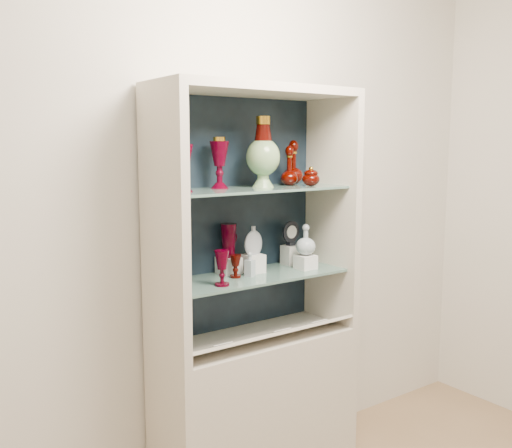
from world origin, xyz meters
TOP-DOWN VIEW (x-y plane):
  - wall_back at (0.00, 1.75)m, footprint 3.50×0.02m
  - cabinet_base at (0.00, 1.53)m, footprint 1.00×0.40m
  - cabinet_back_panel at (0.00, 1.72)m, footprint 0.98×0.02m
  - cabinet_side_left at (-0.48, 1.53)m, footprint 0.04×0.40m
  - cabinet_side_right at (0.48, 1.53)m, footprint 0.04×0.40m
  - cabinet_top_cap at (0.00, 1.53)m, footprint 1.00×0.40m
  - shelf_lower at (0.00, 1.55)m, footprint 0.92×0.34m
  - shelf_upper at (0.00, 1.55)m, footprint 0.92×0.34m
  - label_ledge at (0.00, 1.42)m, footprint 0.92×0.17m
  - label_card_0 at (0.05, 1.42)m, footprint 0.10×0.06m
  - label_card_1 at (0.29, 1.42)m, footprint 0.10×0.06m
  - label_card_2 at (-0.28, 1.42)m, footprint 0.10×0.06m
  - pedestal_lamp_left at (-0.38, 1.53)m, footprint 0.11×0.11m
  - pedestal_lamp_right at (-0.15, 1.61)m, footprint 0.10×0.10m
  - enamel_urn at (0.06, 1.56)m, footprint 0.21×0.21m
  - ruby_decanter_a at (0.24, 1.57)m, footprint 0.11×0.11m
  - ruby_decanter_b at (0.31, 1.64)m, footprint 0.13×0.13m
  - lidded_bowl at (0.30, 1.48)m, footprint 0.09×0.09m
  - cobalt_goblet at (-0.41, 1.53)m, footprint 0.09×0.09m
  - ruby_goblet_tall at (-0.23, 1.46)m, footprint 0.08×0.08m
  - ruby_goblet_small at (-0.10, 1.56)m, footprint 0.07×0.07m
  - riser_ruby_pitcher at (-0.08, 1.65)m, footprint 0.10×0.10m
  - ruby_pitcher at (-0.08, 1.65)m, footprint 0.14×0.12m
  - clear_square_bottle at (-0.03, 1.54)m, footprint 0.05×0.05m
  - riser_flat_flask at (0.03, 1.59)m, footprint 0.09×0.09m
  - flat_flask at (0.03, 1.59)m, footprint 0.10×0.04m
  - riser_clear_round_decanter at (0.29, 1.51)m, footprint 0.09×0.09m
  - clear_round_decanter at (0.29, 1.51)m, footprint 0.11×0.11m
  - riser_cameo_medallion at (0.30, 1.64)m, footprint 0.08×0.08m
  - cameo_medallion at (0.30, 1.64)m, footprint 0.11×0.05m

SIDE VIEW (x-z plane):
  - cabinet_base at x=0.00m, z-range 0.00..0.75m
  - label_ledge at x=0.00m, z-range 0.74..0.82m
  - label_card_0 at x=0.05m, z-range 0.78..0.81m
  - label_card_1 at x=0.29m, z-range 0.78..0.81m
  - label_card_2 at x=-0.28m, z-range 0.78..0.81m
  - shelf_lower at x=0.00m, z-range 1.04..1.05m
  - riser_clear_round_decanter at x=0.29m, z-range 1.05..1.12m
  - riser_ruby_pitcher at x=-0.08m, z-range 1.05..1.13m
  - riser_flat_flask at x=0.03m, z-range 1.05..1.14m
  - riser_cameo_medallion at x=0.30m, z-range 1.05..1.15m
  - ruby_goblet_small at x=-0.10m, z-range 1.05..1.16m
  - clear_square_bottle at x=-0.03m, z-range 1.05..1.17m
  - ruby_goblet_tall at x=-0.23m, z-range 1.05..1.21m
  - cobalt_goblet at x=-0.41m, z-range 1.05..1.21m
  - clear_round_decanter at x=0.29m, z-range 1.12..1.27m
  - ruby_pitcher at x=-0.08m, z-range 1.13..1.29m
  - flat_flask at x=0.03m, z-range 1.14..1.28m
  - cameo_medallion at x=0.30m, z-range 1.15..1.28m
  - cabinet_back_panel at x=0.00m, z-range 0.75..1.90m
  - cabinet_side_left at x=-0.48m, z-range 0.75..1.90m
  - cabinet_side_right at x=0.48m, z-range 0.75..1.90m
  - wall_back at x=0.00m, z-range 0.00..2.80m
  - shelf_upper at x=0.00m, z-range 1.46..1.47m
  - lidded_bowl at x=0.30m, z-range 1.47..1.57m
  - ruby_decanter_a at x=0.24m, z-range 1.47..1.69m
  - pedestal_lamp_left at x=-0.38m, z-range 1.47..1.69m
  - pedestal_lamp_right at x=-0.15m, z-range 1.47..1.71m
  - ruby_decanter_b at x=0.31m, z-range 1.47..1.71m
  - enamel_urn at x=0.06m, z-range 1.47..1.80m
  - cabinet_top_cap at x=0.00m, z-range 1.90..1.94m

